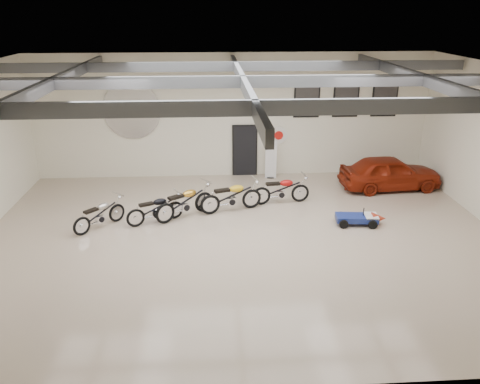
{
  "coord_description": "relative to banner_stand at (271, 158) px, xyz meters",
  "views": [
    {
      "loc": [
        -0.88,
        -12.68,
        6.6
      ],
      "look_at": [
        0.0,
        1.2,
        1.1
      ],
      "focal_mm": 35.0,
      "sensor_mm": 36.0,
      "label": 1
    }
  ],
  "objects": [
    {
      "name": "ceiling",
      "position": [
        -1.54,
        -5.5,
        4.15
      ],
      "size": [
        16.0,
        12.0,
        0.01
      ],
      "primitive_type": "cube",
      "color": "gray",
      "rests_on": "back_wall"
    },
    {
      "name": "floor",
      "position": [
        -1.54,
        -5.5,
        -0.85
      ],
      "size": [
        16.0,
        12.0,
        0.01
      ],
      "primitive_type": "cube",
      "color": "tan",
      "rests_on": "ground"
    },
    {
      "name": "motorcycle_gold",
      "position": [
        -3.36,
        -3.71,
        -0.28
      ],
      "size": [
        2.17,
        1.82,
        1.14
      ],
      "primitive_type": null,
      "rotation": [
        0.0,
        0.0,
        0.62
      ],
      "color": "silver",
      "rests_on": "floor"
    },
    {
      "name": "motorcycle_silver",
      "position": [
        -6.04,
        -4.37,
        -0.36
      ],
      "size": [
        1.71,
        1.76,
        0.97
      ],
      "primitive_type": null,
      "rotation": [
        0.0,
        0.0,
        0.82
      ],
      "color": "silver",
      "rests_on": "floor"
    },
    {
      "name": "poster_mid",
      "position": [
        3.06,
        0.46,
        2.25
      ],
      "size": [
        1.05,
        0.08,
        1.35
      ],
      "primitive_type": null,
      "color": "black",
      "rests_on": "back_wall"
    },
    {
      "name": "back_wall",
      "position": [
        -1.54,
        0.5,
        1.65
      ],
      "size": [
        16.0,
        0.02,
        5.0
      ],
      "primitive_type": "cube",
      "color": "#EDE7CC",
      "rests_on": "floor"
    },
    {
      "name": "motorcycle_red",
      "position": [
        0.03,
        -2.71,
        -0.31
      ],
      "size": [
        2.13,
        0.9,
        1.07
      ],
      "primitive_type": null,
      "rotation": [
        0.0,
        0.0,
        0.13
      ],
      "color": "silver",
      "rests_on": "floor"
    },
    {
      "name": "logo_plaque",
      "position": [
        -5.54,
        0.45,
        1.95
      ],
      "size": [
        2.3,
        0.06,
        1.16
      ],
      "primitive_type": null,
      "color": "silver",
      "rests_on": "back_wall"
    },
    {
      "name": "ceiling_beams",
      "position": [
        -1.54,
        -5.5,
        3.9
      ],
      "size": [
        15.8,
        11.8,
        0.32
      ],
      "primitive_type": null,
      "color": "#505257",
      "rests_on": "ceiling"
    },
    {
      "name": "banner_stand",
      "position": [
        0.0,
        0.0,
        0.0
      ],
      "size": [
        0.47,
        0.22,
        1.69
      ],
      "primitive_type": null,
      "rotation": [
        0.0,
        0.0,
        -0.07
      ],
      "color": "white",
      "rests_on": "floor"
    },
    {
      "name": "poster_right",
      "position": [
        4.66,
        0.46,
        2.25
      ],
      "size": [
        1.05,
        0.08,
        1.35
      ],
      "primitive_type": null,
      "color": "black",
      "rests_on": "back_wall"
    },
    {
      "name": "oil_sign",
      "position": [
        0.36,
        0.45,
        0.85
      ],
      "size": [
        0.72,
        0.1,
        0.72
      ],
      "primitive_type": null,
      "color": "white",
      "rests_on": "back_wall"
    },
    {
      "name": "motorcycle_yellow",
      "position": [
        -1.79,
        -3.3,
        -0.28
      ],
      "size": [
        2.27,
        1.27,
        1.13
      ],
      "primitive_type": null,
      "rotation": [
        0.0,
        0.0,
        0.29
      ],
      "color": "silver",
      "rests_on": "floor"
    },
    {
      "name": "door",
      "position": [
        -1.04,
        0.45,
        0.2
      ],
      "size": [
        0.92,
        0.08,
        2.1
      ],
      "primitive_type": "cube",
      "color": "black",
      "rests_on": "back_wall"
    },
    {
      "name": "motorcycle_black",
      "position": [
        -4.31,
        -4.07,
        -0.35
      ],
      "size": [
        1.97,
        1.34,
        0.99
      ],
      "primitive_type": null,
      "rotation": [
        0.0,
        0.0,
        0.44
      ],
      "color": "silver",
      "rests_on": "floor"
    },
    {
      "name": "go_kart",
      "position": [
        2.38,
        -4.64,
        -0.55
      ],
      "size": [
        1.7,
        0.9,
        0.59
      ],
      "primitive_type": null,
      "rotation": [
        0.0,
        0.0,
        -0.1
      ],
      "color": "navy",
      "rests_on": "floor"
    },
    {
      "name": "poster_left",
      "position": [
        1.46,
        0.46,
        2.25
      ],
      "size": [
        1.05,
        0.08,
        1.35
      ],
      "primitive_type": null,
      "color": "black",
      "rests_on": "back_wall"
    },
    {
      "name": "vintage_car",
      "position": [
        4.46,
        -1.5,
        -0.19
      ],
      "size": [
        1.82,
        3.95,
        1.31
      ],
      "primitive_type": "imported",
      "rotation": [
        0.0,
        0.0,
        1.64
      ],
      "color": "maroon",
      "rests_on": "floor"
    }
  ]
}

